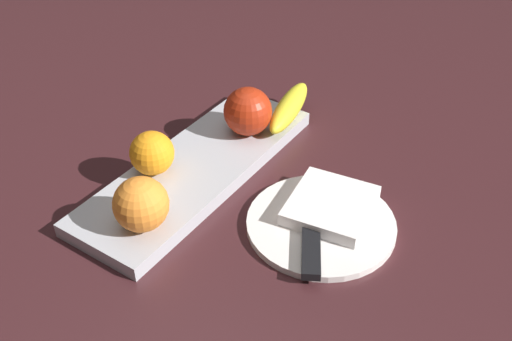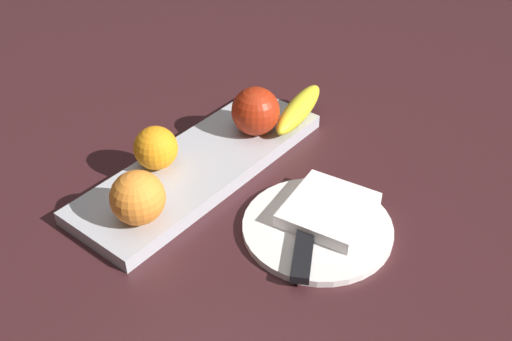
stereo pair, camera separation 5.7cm
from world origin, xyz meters
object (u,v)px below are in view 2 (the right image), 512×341
at_px(apple, 256,111).
at_px(knife, 304,247).
at_px(banana, 299,109).
at_px(orange_near_banana, 156,148).
at_px(orange_near_apple, 138,198).
at_px(fruit_tray, 202,165).
at_px(dinner_plate, 317,228).
at_px(folded_napkin, 329,210).

height_order(apple, knife, apple).
relative_size(banana, orange_near_banana, 2.47).
bearing_deg(banana, orange_near_apple, -16.00).
distance_m(fruit_tray, orange_near_banana, 0.08).
distance_m(banana, dinner_plate, 0.25).
xyz_separation_m(dinner_plate, folded_napkin, (0.03, 0.00, 0.02)).
height_order(fruit_tray, dinner_plate, fruit_tray).
relative_size(orange_near_banana, dinner_plate, 0.32).
relative_size(fruit_tray, apple, 5.55).
distance_m(fruit_tray, apple, 0.12).
distance_m(banana, orange_near_banana, 0.26).
bearing_deg(fruit_tray, knife, -102.49).
bearing_deg(orange_near_banana, folded_napkin, -72.85).
xyz_separation_m(fruit_tray, orange_near_banana, (-0.05, 0.04, 0.04)).
xyz_separation_m(apple, folded_napkin, (-0.09, -0.20, -0.04)).
bearing_deg(orange_near_apple, dinner_plate, -51.21).
bearing_deg(fruit_tray, banana, -14.64).
xyz_separation_m(banana, orange_near_apple, (-0.34, 0.02, 0.02)).
bearing_deg(orange_near_banana, apple, -19.15).
bearing_deg(orange_near_banana, orange_near_apple, -144.87).
bearing_deg(orange_near_banana, banana, -20.19).
xyz_separation_m(banana, folded_napkin, (-0.16, -0.17, -0.02)).
relative_size(folded_napkin, knife, 0.71).
xyz_separation_m(fruit_tray, folded_napkin, (0.03, -0.22, 0.01)).
height_order(orange_near_apple, knife, orange_near_apple).
relative_size(apple, orange_near_banana, 1.19).
relative_size(fruit_tray, folded_napkin, 3.66).
xyz_separation_m(orange_near_apple, knife, (0.10, -0.20, -0.04)).
distance_m(banana, knife, 0.30).
xyz_separation_m(banana, knife, (-0.24, -0.18, -0.03)).
bearing_deg(fruit_tray, folded_napkin, -83.18).
relative_size(apple, orange_near_apple, 1.06).
bearing_deg(orange_near_apple, apple, 2.45).
bearing_deg(orange_near_apple, knife, -63.39).
bearing_deg(knife, apple, 22.84).
bearing_deg(fruit_tray, dinner_plate, -90.00).
bearing_deg(folded_napkin, knife, -170.94).
height_order(apple, folded_napkin, apple).
distance_m(folded_napkin, knife, 0.08).
xyz_separation_m(apple, dinner_plate, (-0.11, -0.20, -0.06)).
bearing_deg(knife, folded_napkin, -20.46).
distance_m(apple, dinner_plate, 0.24).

